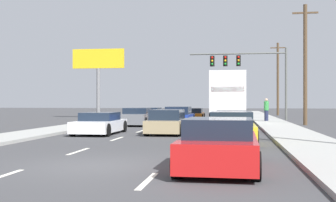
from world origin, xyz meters
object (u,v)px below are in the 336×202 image
car_tan (168,123)px  box_truck (229,95)px  utility_pole_far (278,78)px  roadside_billboard (98,67)px  car_red (220,145)px  car_gray (137,117)px  car_yellow (231,129)px  car_maroon (232,121)px  traffic_signal_mast (241,65)px  pedestrian_near_corner (266,110)px  car_orange (193,115)px  car_blue (179,117)px  car_white (100,124)px  car_navy (151,115)px  utility_pole_mid (305,63)px

car_tan → box_truck: box_truck is taller
box_truck → utility_pole_far: bearing=74.2°
car_tan → roadside_billboard: bearing=117.4°
car_tan → car_red: size_ratio=0.98×
car_tan → car_red: 11.76m
car_gray → roadside_billboard: roadside_billboard is taller
car_gray → car_yellow: bearing=-61.9°
car_maroon → car_gray: bearing=145.7°
traffic_signal_mast → pedestrian_near_corner: size_ratio=4.84×
car_orange → roadside_billboard: 11.84m
car_blue → traffic_signal_mast: traffic_signal_mast is taller
car_yellow → car_red: 6.52m
car_blue → utility_pole_far: utility_pole_far is taller
car_white → utility_pole_far: 34.55m
car_gray → car_tan: 8.34m
car_navy → car_tan: 15.26m
car_yellow → pedestrian_near_corner: 18.22m
car_white → car_yellow: bearing=-31.9°
car_red → box_truck: bearing=89.9°
car_white → traffic_signal_mast: bearing=66.9°
car_maroon → car_red: size_ratio=0.96×
car_tan → car_maroon: car_tan is taller
box_truck → car_red: 22.42m
utility_pole_far → pedestrian_near_corner: utility_pole_far is taller
traffic_signal_mast → roadside_billboard: bearing=172.6°
traffic_signal_mast → utility_pole_mid: bearing=-60.3°
box_truck → roadside_billboard: size_ratio=1.25×
box_truck → pedestrian_near_corner: box_truck is taller
car_blue → pedestrian_near_corner: size_ratio=2.47×
car_orange → car_red: car_red is taller
car_blue → traffic_signal_mast: 11.86m
car_navy → car_tan: size_ratio=1.05×
car_orange → car_tan: (0.04, -14.61, 0.06)m
box_truck → utility_pole_far: 21.34m
car_red → roadside_billboard: (-12.96, 30.53, 4.56)m
car_gray → traffic_signal_mast: traffic_signal_mast is taller
utility_pole_mid → car_yellow: bearing=-109.9°
car_orange → utility_pole_far: bearing=62.1°
car_gray → utility_pole_mid: size_ratio=0.53×
car_gray → roadside_billboard: 14.04m
car_gray → box_truck: box_truck is taller
car_gray → traffic_signal_mast: 13.05m
box_truck → pedestrian_near_corner: bearing=35.5°
car_white → utility_pole_mid: (12.06, 10.23, 3.94)m
box_truck → car_maroon: (0.24, -7.92, -1.64)m
car_maroon → car_blue: bearing=130.9°
car_navy → roadside_billboard: (-6.20, 4.37, 4.62)m
car_navy → utility_pole_mid: (12.28, -5.18, 3.93)m
car_red → utility_pole_mid: bearing=75.3°
car_red → utility_pole_far: 43.34m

